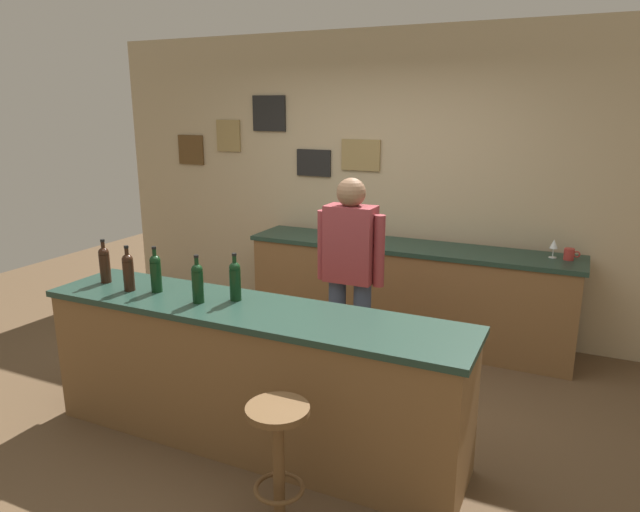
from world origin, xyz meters
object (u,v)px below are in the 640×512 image
at_px(wine_bottle_a, 105,263).
at_px(coffee_mug, 569,254).
at_px(wine_bottle_c, 156,272).
at_px(wine_glass_b, 554,245).
at_px(wine_bottle_d, 198,282).
at_px(bartender, 350,271).
at_px(wine_glass_a, 368,230).
at_px(bar_stool, 278,446).
at_px(wine_bottle_e, 235,279).
at_px(wine_bottle_b, 128,271).

distance_m(wine_bottle_a, coffee_mug, 3.57).
xyz_separation_m(wine_bottle_c, wine_glass_b, (2.31, 2.12, -0.05)).
bearing_deg(wine_bottle_c, wine_bottle_d, -9.10).
bearing_deg(bartender, wine_glass_a, 103.50).
distance_m(bar_stool, coffee_mug, 3.00).
distance_m(wine_bottle_e, wine_glass_b, 2.69).
distance_m(wine_bottle_d, wine_bottle_e, 0.23).
distance_m(wine_bottle_b, wine_glass_a, 2.26).
height_order(wine_glass_b, coffee_mug, wine_glass_b).
xyz_separation_m(wine_bottle_c, wine_bottle_d, (0.38, -0.06, 0.00)).
relative_size(wine_glass_b, coffee_mug, 1.24).
height_order(bar_stool, wine_bottle_a, wine_bottle_a).
xyz_separation_m(wine_bottle_e, wine_glass_b, (1.74, 2.05, -0.05)).
distance_m(wine_bottle_b, wine_bottle_d, 0.56).
bearing_deg(bartender, wine_bottle_d, -121.57).
height_order(wine_bottle_c, wine_bottle_e, same).
xyz_separation_m(wine_bottle_d, wine_glass_b, (1.93, 2.18, -0.05)).
distance_m(bartender, wine_bottle_d, 1.18).
bearing_deg(wine_bottle_c, wine_glass_a, 69.85).
bearing_deg(bartender, bar_stool, -80.91).
distance_m(wine_bottle_c, wine_bottle_d, 0.39).
distance_m(wine_bottle_a, wine_glass_a, 2.33).
bearing_deg(wine_bottle_c, wine_bottle_b, -162.68).
xyz_separation_m(bartender, bar_stool, (0.25, -1.54, -0.48)).
bearing_deg(wine_bottle_c, bar_stool, -26.03).
distance_m(bartender, wine_bottle_c, 1.37).
distance_m(wine_glass_a, wine_glass_b, 1.58).
relative_size(wine_bottle_a, wine_bottle_c, 1.00).
bearing_deg(wine_bottle_d, wine_glass_a, 80.23).
height_order(bartender, wine_bottle_a, bartender).
relative_size(wine_glass_a, coffee_mug, 1.24).
relative_size(wine_glass_a, wine_glass_b, 1.00).
bearing_deg(wine_bottle_a, coffee_mug, 35.82).
bearing_deg(wine_bottle_d, wine_bottle_b, 179.55).
bearing_deg(wine_glass_b, coffee_mug, -8.73).
distance_m(bartender, wine_bottle_b, 1.55).
relative_size(wine_bottle_c, wine_bottle_d, 1.00).
bearing_deg(wine_glass_a, wine_bottle_e, -95.04).
distance_m(wine_bottle_a, wine_bottle_d, 0.84).
distance_m(bar_stool, wine_bottle_e, 1.13).
bearing_deg(coffee_mug, wine_glass_a, -176.89).
relative_size(wine_bottle_b, wine_glass_a, 1.97).
xyz_separation_m(bartender, wine_glass_b, (1.32, 1.18, 0.07)).
bearing_deg(bar_stool, wine_glass_b, 68.61).
distance_m(bartender, wine_glass_a, 1.10).
bearing_deg(wine_bottle_c, wine_glass_b, 42.56).
xyz_separation_m(bartender, wine_bottle_e, (-0.43, -0.86, 0.12)).
bearing_deg(wine_bottle_e, coffee_mug, 47.34).
xyz_separation_m(wine_bottle_b, wine_glass_a, (0.92, 2.07, -0.05)).
height_order(wine_bottle_a, coffee_mug, wine_bottle_a).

